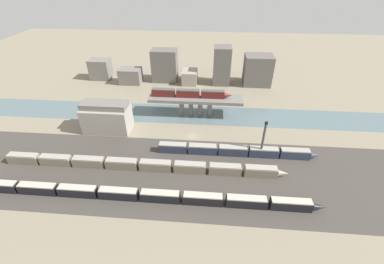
% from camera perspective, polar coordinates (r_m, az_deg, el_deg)
% --- Properties ---
extents(ground_plane, '(400.00, 400.00, 0.00)m').
position_cam_1_polar(ground_plane, '(113.83, 0.09, -0.99)').
color(ground_plane, gray).
extents(railbed_yard, '(280.00, 42.00, 0.01)m').
position_cam_1_polar(railbed_yard, '(95.23, -1.07, -9.26)').
color(railbed_yard, '#423D38').
rests_on(railbed_yard, ground).
extents(river_water, '(320.00, 18.68, 0.01)m').
position_cam_1_polar(river_water, '(130.16, 0.77, 3.89)').
color(river_water, slate).
rests_on(river_water, ground).
extents(bridge, '(45.47, 9.91, 9.80)m').
position_cam_1_polar(bridge, '(126.29, 0.80, 7.08)').
color(bridge, slate).
rests_on(bridge, ground).
extents(train_on_bridge, '(38.93, 2.78, 3.78)m').
position_cam_1_polar(train_on_bridge, '(124.91, -0.34, 8.56)').
color(train_on_bridge, '#5B1E19').
rests_on(train_on_bridge, bridge).
extents(train_yard_near, '(113.52, 2.79, 3.75)m').
position_cam_1_polar(train_yard_near, '(86.90, -10.66, -13.65)').
color(train_yard_near, black).
rests_on(train_yard_near, ground).
extents(train_yard_mid, '(105.41, 3.09, 3.90)m').
position_cam_1_polar(train_yard_mid, '(97.70, -10.98, -7.19)').
color(train_yard_mid, gray).
rests_on(train_yard_mid, ground).
extents(train_yard_far, '(63.79, 3.10, 3.92)m').
position_cam_1_polar(train_yard_far, '(103.96, 9.82, -4.13)').
color(train_yard_far, '#2D384C').
rests_on(train_yard_far, ground).
extents(warehouse_building, '(20.54, 10.94, 13.93)m').
position_cam_1_polar(warehouse_building, '(121.24, -18.42, 3.17)').
color(warehouse_building, '#9E998E').
rests_on(warehouse_building, ground).
extents(signal_tower, '(1.00, 0.94, 16.26)m').
position_cam_1_polar(signal_tower, '(101.53, 15.51, -1.75)').
color(signal_tower, '#4C4C51').
rests_on(signal_tower, ground).
extents(city_block_far_left, '(12.82, 9.47, 12.62)m').
position_cam_1_polar(city_block_far_left, '(180.82, -19.65, 13.02)').
color(city_block_far_left, slate).
rests_on(city_block_far_left, ground).
extents(city_block_left, '(13.33, 9.64, 9.27)m').
position_cam_1_polar(city_block_left, '(169.09, -13.51, 12.03)').
color(city_block_left, slate).
rests_on(city_block_left, ground).
extents(city_block_center, '(15.59, 10.44, 19.81)m').
position_cam_1_polar(city_block_center, '(167.45, -6.08, 14.49)').
color(city_block_center, '#605B56').
rests_on(city_block_center, ground).
extents(city_block_right, '(9.04, 12.18, 8.14)m').
position_cam_1_polar(city_block_right, '(164.66, -0.51, 12.16)').
color(city_block_right, gray).
rests_on(city_block_right, ground).
extents(city_block_far_right, '(10.34, 11.11, 22.88)m').
position_cam_1_polar(city_block_far_right, '(162.82, 6.66, 14.45)').
color(city_block_far_right, '#605B56').
rests_on(city_block_far_right, ground).
extents(city_block_tall, '(16.61, 13.06, 18.12)m').
position_cam_1_polar(city_block_tall, '(166.26, 14.38, 13.18)').
color(city_block_tall, '#605B56').
rests_on(city_block_tall, ground).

